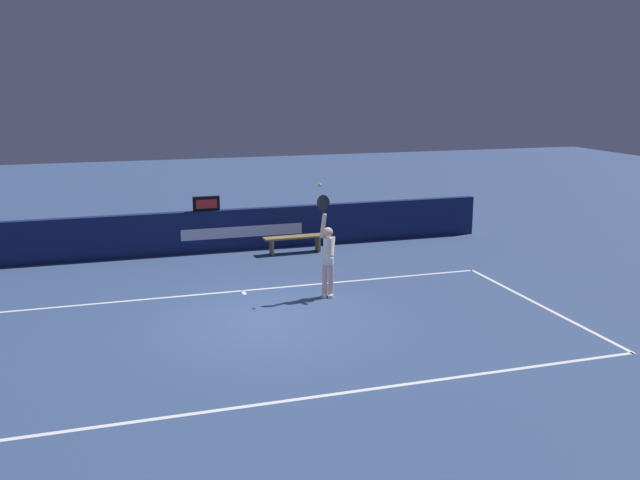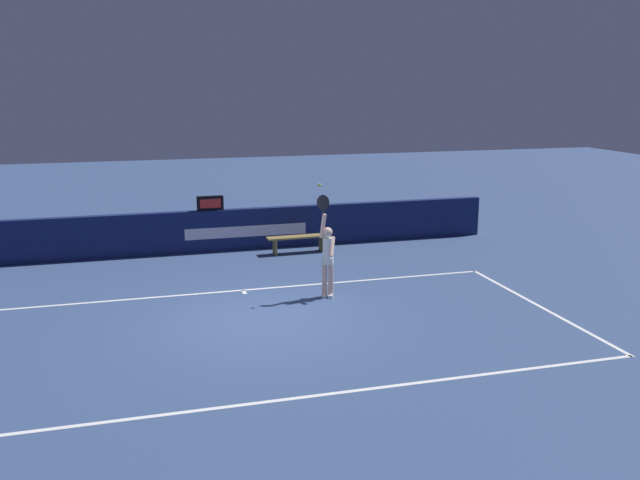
{
  "view_description": "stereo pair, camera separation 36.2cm",
  "coord_description": "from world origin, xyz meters",
  "px_view_note": "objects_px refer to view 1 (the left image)",
  "views": [
    {
      "loc": [
        -2.7,
        -12.77,
        4.7
      ],
      "look_at": [
        1.64,
        1.36,
        1.25
      ],
      "focal_mm": 38.32,
      "sensor_mm": 36.0,
      "label": 1
    },
    {
      "loc": [
        -2.36,
        -12.87,
        4.7
      ],
      "look_at": [
        1.64,
        1.36,
        1.25
      ],
      "focal_mm": 38.32,
      "sensor_mm": 36.0,
      "label": 2
    }
  ],
  "objects_px": {
    "tennis_player": "(328,256)",
    "speed_display": "(206,204)",
    "courtside_bench_near": "(295,240)",
    "tennis_ball": "(320,185)"
  },
  "relations": [
    {
      "from": "speed_display",
      "to": "tennis_player",
      "type": "relative_size",
      "value": 0.32
    },
    {
      "from": "tennis_ball",
      "to": "courtside_bench_near",
      "type": "relative_size",
      "value": 0.04
    },
    {
      "from": "speed_display",
      "to": "tennis_player",
      "type": "distance_m",
      "value": 5.31
    },
    {
      "from": "tennis_player",
      "to": "tennis_ball",
      "type": "distance_m",
      "value": 1.58
    },
    {
      "from": "speed_display",
      "to": "courtside_bench_near",
      "type": "bearing_deg",
      "value": -19.72
    },
    {
      "from": "tennis_player",
      "to": "courtside_bench_near",
      "type": "relative_size",
      "value": 1.29
    },
    {
      "from": "speed_display",
      "to": "tennis_player",
      "type": "height_order",
      "value": "tennis_player"
    },
    {
      "from": "tennis_player",
      "to": "courtside_bench_near",
      "type": "height_order",
      "value": "tennis_player"
    },
    {
      "from": "speed_display",
      "to": "tennis_player",
      "type": "bearing_deg",
      "value": -68.02
    },
    {
      "from": "tennis_player",
      "to": "speed_display",
      "type": "bearing_deg",
      "value": 111.98
    }
  ]
}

